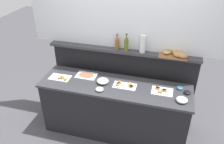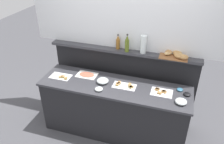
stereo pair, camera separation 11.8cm
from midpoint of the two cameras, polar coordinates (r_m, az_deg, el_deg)
ground_plane at (r=4.39m, az=1.82°, el=-8.96°), size 12.00×12.00×0.00m
buffet_counter at (r=3.65m, az=-0.35°, el=-9.24°), size 2.25×0.64×0.91m
back_ledge_unit at (r=3.91m, az=1.62°, el=-2.20°), size 2.38×0.22×1.30m
upper_wall_panel at (r=3.41m, az=2.04°, el=16.19°), size 2.98×0.08×1.30m
sandwich_platter_rear at (r=3.36m, az=2.17°, el=-3.37°), size 0.34×0.18×0.04m
sandwich_platter_side at (r=3.31m, az=11.27°, el=-4.65°), size 0.30×0.22×0.04m
sandwich_platter_front at (r=3.64m, az=-13.60°, el=-1.41°), size 0.32×0.19×0.04m
cold_cuts_platter at (r=3.62m, az=-7.35°, el=-0.85°), size 0.32×0.22×0.02m
glass_bowl_large at (r=3.42m, az=-3.29°, el=-2.29°), size 0.18×0.18×0.07m
glass_bowl_medium at (r=3.26m, az=-4.16°, el=-4.35°), size 0.12×0.12×0.05m
glass_bowl_small at (r=3.17m, az=15.99°, el=-6.71°), size 0.15×0.15×0.06m
condiment_bowl_teal at (r=3.35m, az=17.26°, el=-4.88°), size 0.10×0.10×0.03m
condiment_bowl_red at (r=3.42m, az=15.59°, el=-3.87°), size 0.09×0.09×0.03m
olive_oil_bottle at (r=3.45m, az=2.61°, el=7.06°), size 0.06×0.06×0.28m
vinegar_bottle_amber at (r=3.53m, az=0.32°, el=7.37°), size 0.06×0.06×0.24m
bread_basket at (r=3.45m, az=14.52°, el=4.53°), size 0.41×0.28×0.08m
water_carafe at (r=3.43m, az=6.68°, el=6.98°), size 0.09×0.09×0.27m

